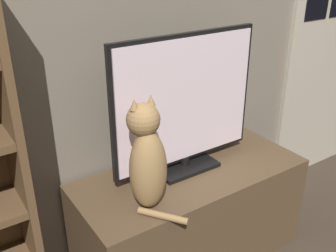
{
  "coord_description": "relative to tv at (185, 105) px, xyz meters",
  "views": [
    {
      "loc": [
        -1.01,
        -0.36,
        1.53
      ],
      "look_at": [
        -0.16,
        0.9,
        0.82
      ],
      "focal_mm": 42.0,
      "sensor_mm": 36.0,
      "label": 1
    }
  ],
  "objects": [
    {
      "name": "tv_stand",
      "position": [
        0.0,
        -0.06,
        -0.59
      ],
      "size": [
        1.15,
        0.49,
        0.52
      ],
      "color": "brown",
      "rests_on": "ground_plane"
    },
    {
      "name": "door",
      "position": [
        1.35,
        0.19,
        0.19
      ],
      "size": [
        0.84,
        0.04,
        2.05
      ],
      "color": "#B2A893",
      "rests_on": "ground_plane"
    },
    {
      "name": "tv",
      "position": [
        0.0,
        0.0,
        0.0
      ],
      "size": [
        0.76,
        0.19,
        0.66
      ],
      "color": "black",
      "rests_on": "tv_stand"
    },
    {
      "name": "cat",
      "position": [
        -0.31,
        -0.17,
        -0.11
      ],
      "size": [
        0.16,
        0.29,
        0.49
      ],
      "rotation": [
        0.0,
        0.0,
        0.02
      ],
      "color": "#997547",
      "rests_on": "tv_stand"
    }
  ]
}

